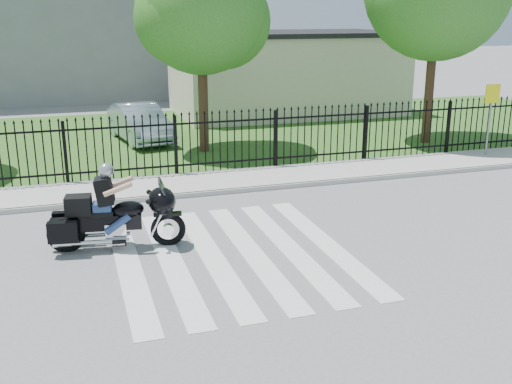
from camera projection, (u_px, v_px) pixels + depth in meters
name	position (u px, v px, depth m)	size (l,w,h in m)	color
ground	(232.00, 255.00, 11.78)	(120.00, 120.00, 0.00)	slate
crosswalk	(232.00, 254.00, 11.77)	(5.00, 5.50, 0.01)	silver
sidewalk	(183.00, 185.00, 16.32)	(40.00, 2.00, 0.12)	#ADAAA3
curb	(191.00, 195.00, 15.41)	(40.00, 0.12, 0.12)	#ADAAA3
grass_strip	(148.00, 137.00, 22.72)	(40.00, 12.00, 0.02)	#2A5B1F
iron_fence	(176.00, 147.00, 16.99)	(26.00, 0.04, 1.80)	black
tree_mid	(201.00, 9.00, 19.07)	(4.20, 4.20, 6.78)	#382316
building_low	(285.00, 75.00, 27.89)	(10.00, 6.00, 3.50)	beige
building_low_roof	(286.00, 34.00, 27.35)	(10.20, 6.20, 0.20)	black
motorcycle_rider	(112.00, 213.00, 11.89)	(2.74, 1.13, 1.82)	black
parked_car	(140.00, 123.00, 21.81)	(1.42, 4.08, 1.35)	#8E9FB2
traffic_sign	(491.00, 105.00, 18.99)	(0.50, 0.09, 2.27)	gray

